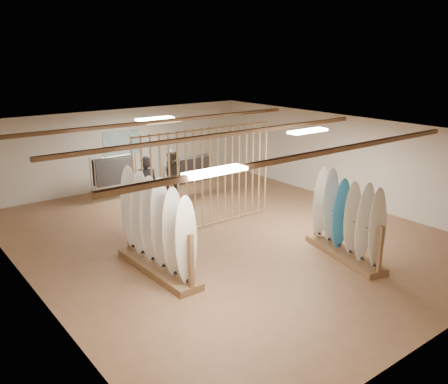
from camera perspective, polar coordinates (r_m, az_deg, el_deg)
floor at (r=12.82m, az=0.00°, el=-5.15°), size 12.00×12.00×0.00m
ceiling at (r=12.06m, az=0.00°, el=7.30°), size 12.00×12.00×0.00m
wall_back at (r=17.38m, az=-12.21°, el=5.13°), size 12.00×0.00×12.00m
wall_front at (r=8.70m, az=25.11°, el=-7.72°), size 12.00×0.00×12.00m
wall_left at (r=10.26m, az=-22.76°, el=-3.81°), size 0.00×12.00×12.00m
wall_right at (r=15.83m, az=14.53°, el=3.86°), size 0.00×12.00×12.00m
ceiling_slats at (r=12.07m, az=0.00°, el=6.93°), size 9.50×6.12×0.10m
light_panels at (r=12.07m, az=0.00°, el=7.02°), size 1.20×0.35×0.06m
bamboo_partition at (r=12.99m, az=-2.15°, el=1.65°), size 4.45×0.05×2.78m
poster at (r=17.33m, az=-12.22°, el=5.76°), size 1.40×0.03×0.90m
rack_left at (r=10.57m, az=-8.07°, el=-5.83°), size 0.66×2.72×2.19m
rack_right at (r=11.60m, az=14.43°, el=-4.50°), size 1.11×2.52×1.99m
clothing_rack_a at (r=15.92m, az=-13.16°, el=2.47°), size 1.40×0.38×1.51m
clothing_rack_b at (r=15.95m, az=-3.73°, el=2.77°), size 1.35×0.35×1.45m
shopper_a at (r=13.98m, az=-9.30°, el=1.06°), size 0.93×0.86×2.11m
shopper_b at (r=15.31m, az=-6.11°, el=2.30°), size 1.21×1.19×1.98m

